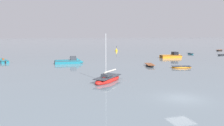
{
  "coord_description": "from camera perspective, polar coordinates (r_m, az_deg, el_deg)",
  "views": [
    {
      "loc": [
        -13.86,
        -20.2,
        6.62
      ],
      "look_at": [
        1.41,
        29.02,
        0.2
      ],
      "focal_mm": 37.03,
      "sensor_mm": 36.0,
      "label": 1
    }
  ],
  "objects": [
    {
      "name": "sailboat_moored_1",
      "position": [
        32.76,
        -1.06,
        -4.01
      ],
      "size": [
        5.77,
        5.88,
        7.05
      ],
      "rotation": [
        0.0,
        0.0,
        3.95
      ],
      "color": "red",
      "rests_on": "ground"
    },
    {
      "name": "rowboat_moored_5",
      "position": [
        81.36,
        25.34,
        1.83
      ],
      "size": [
        3.09,
        1.57,
        0.47
      ],
      "rotation": [
        0.0,
        0.0,
        0.2
      ],
      "color": "black",
      "rests_on": "ground"
    },
    {
      "name": "rowboat_moored_4",
      "position": [
        81.58,
        18.84,
        2.17
      ],
      "size": [
        1.88,
        3.69,
        0.56
      ],
      "rotation": [
        0.0,
        0.0,
        4.51
      ],
      "color": "#197084",
      "rests_on": "ground"
    },
    {
      "name": "ground_plane",
      "position": [
        25.37,
        16.78,
        -8.33
      ],
      "size": [
        800.0,
        800.0,
        0.0
      ],
      "primitive_type": "plane",
      "color": "slate"
    },
    {
      "name": "channel_buoy",
      "position": [
        90.65,
        1.1,
        3.2
      ],
      "size": [
        0.9,
        0.9,
        2.3
      ],
      "color": "gold",
      "rests_on": "ground"
    },
    {
      "name": "motorboat_moored_2",
      "position": [
        67.78,
        15.0,
        1.57
      ],
      "size": [
        6.84,
        2.78,
        2.53
      ],
      "rotation": [
        0.0,
        0.0,
        6.21
      ],
      "color": "orange",
      "rests_on": "ground"
    },
    {
      "name": "motorboat_moored_0",
      "position": [
        60.48,
        -25.27,
        0.34
      ],
      "size": [
        2.93,
        4.91,
        1.59
      ],
      "rotation": [
        0.0,
        0.0,
        1.88
      ],
      "color": "#197084",
      "rests_on": "ground"
    },
    {
      "name": "rowboat_moored_0",
      "position": [
        47.43,
        16.75,
        -1.02
      ],
      "size": [
        4.17,
        2.35,
        0.62
      ],
      "rotation": [
        0.0,
        0.0,
        2.87
      ],
      "color": "orange",
      "rests_on": "ground"
    },
    {
      "name": "motorboat_moored_1",
      "position": [
        53.44,
        -9.89,
        0.28
      ],
      "size": [
        6.64,
        2.65,
        2.46
      ],
      "rotation": [
        0.0,
        0.0,
        6.22
      ],
      "color": "#197084",
      "rests_on": "ground"
    },
    {
      "name": "rowboat_moored_2",
      "position": [
        103.6,
        25.0,
        2.86
      ],
      "size": [
        4.01,
        2.34,
        0.6
      ],
      "rotation": [
        0.0,
        0.0,
        0.29
      ],
      "color": "black",
      "rests_on": "ground"
    },
    {
      "name": "rowboat_moored_1",
      "position": [
        48.81,
        9.28,
        -0.58
      ],
      "size": [
        2.37,
        4.41,
        0.66
      ],
      "rotation": [
        0.0,
        0.0,
        1.34
      ],
      "color": "black",
      "rests_on": "ground"
    }
  ]
}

